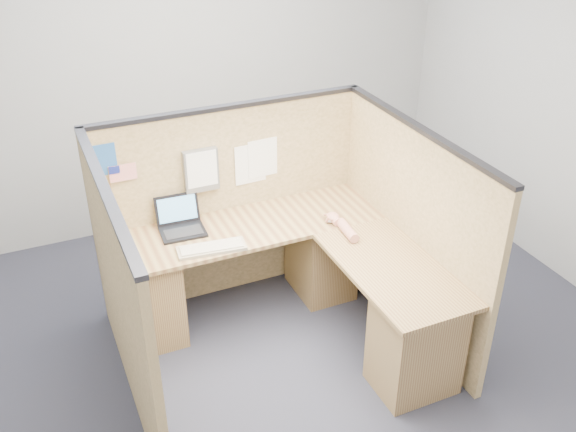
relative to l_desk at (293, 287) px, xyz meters
name	(u,v)px	position (x,y,z in m)	size (l,w,h in m)	color
floor	(285,363)	(-0.18, -0.29, -0.39)	(5.00, 5.00, 0.00)	#21232F
wall_back	(180,73)	(-0.18, 1.96, 1.01)	(5.00, 5.00, 0.00)	#A6A8AB
cubicle_partitions	(260,238)	(-0.18, 0.14, 0.38)	(2.06, 1.83, 1.53)	olive
l_desk	(293,287)	(0.00, 0.00, 0.00)	(1.95, 1.75, 0.73)	brown
laptop	(180,222)	(-0.63, 0.54, 0.39)	(0.32, 0.31, 0.22)	black
keyboard	(212,248)	(-0.51, 0.19, 0.35)	(0.48, 0.21, 0.03)	gray
mouse	(333,219)	(0.40, 0.19, 0.36)	(0.11, 0.06, 0.04)	#BBBBC0
hand_forearm	(343,226)	(0.41, 0.06, 0.37)	(0.11, 0.38, 0.08)	tan
blue_poster	(104,160)	(-1.06, 0.68, 0.89)	(0.17, 0.00, 0.22)	#215199
american_flag	(120,175)	(-0.98, 0.67, 0.77)	(0.19, 0.01, 0.32)	olive
file_holder	(201,170)	(-0.42, 0.66, 0.70)	(0.25, 0.05, 0.32)	slate
paper_left	(250,164)	(-0.04, 0.68, 0.67)	(0.24, 0.00, 0.31)	white
paper_right	(263,158)	(0.06, 0.68, 0.70)	(0.23, 0.00, 0.30)	white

